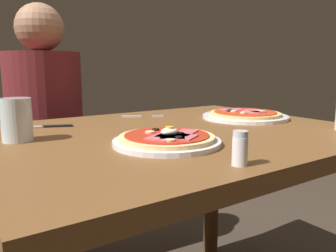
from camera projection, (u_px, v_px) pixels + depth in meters
name	position (u px, v px, depth m)	size (l,w,h in m)	color
dining_table	(176.00, 169.00, 1.02)	(1.06, 0.85, 0.73)	brown
pizza_foreground	(167.00, 139.00, 0.81)	(0.26, 0.26, 0.05)	white
pizza_across_left	(245.00, 115.00, 1.22)	(0.31, 0.31, 0.03)	white
water_glass_near	(17.00, 123.00, 0.84)	(0.08, 0.08, 0.11)	silver
fork	(139.00, 116.00, 1.26)	(0.15, 0.09, 0.00)	silver
knife	(45.00, 126.00, 1.04)	(0.19, 0.09, 0.01)	silver
salt_shaker	(240.00, 148.00, 0.64)	(0.03, 0.03, 0.07)	white
diner_person	(47.00, 148.00, 1.50)	(0.32, 0.32, 1.18)	black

